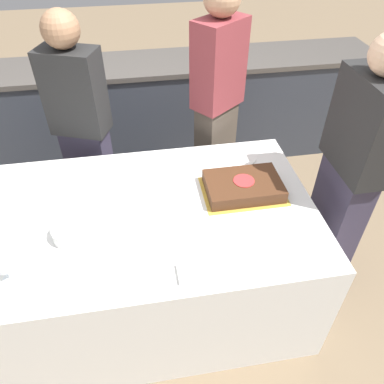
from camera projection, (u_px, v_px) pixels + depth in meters
The scene contains 11 objects.
ground_plane at pixel (147, 296), 2.47m from camera, with size 14.00×14.00×0.00m, color #7A664C.
back_counter at pixel (130, 113), 3.37m from camera, with size 4.40×0.58×0.92m.
dining_table at pixel (142, 259), 2.21m from camera, with size 1.90×1.10×0.77m.
cake at pixel (243, 186), 2.06m from camera, with size 0.45×0.32×0.08m.
plate_stack at pixel (73, 231), 1.81m from camera, with size 0.20×0.20×0.07m.
wine_glass at pixel (2, 262), 1.57m from camera, with size 0.07×0.07×0.17m.
side_plate_near_cake at pixel (240, 157), 2.33m from camera, with size 0.21×0.21×0.00m.
utensil_pile at pixel (197, 272), 1.66m from camera, with size 0.17×0.11×0.02m.
person_cutting_cake at pixel (217, 110), 2.52m from camera, with size 0.38×0.36×1.70m.
person_seated_right at pixel (348, 179), 2.06m from camera, with size 0.20×0.42×1.63m.
person_standing_back at pixel (83, 131), 2.46m from camera, with size 0.40×0.31×1.58m.
Camera 1 is at (0.06, -1.44, 2.14)m, focal length 35.00 mm.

